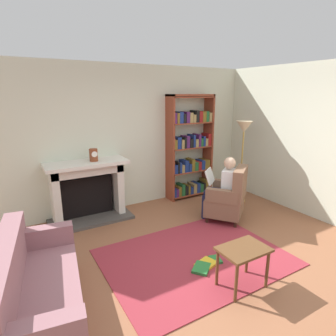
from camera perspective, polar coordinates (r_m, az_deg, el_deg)
ground at (r=3.84m, az=8.25°, el=-19.68°), size 14.00×14.00×0.00m
back_wall at (r=5.45m, az=-8.14°, el=6.08°), size 5.60×0.10×2.70m
side_wall_right at (r=6.01m, az=21.35°, el=6.03°), size 0.10×5.20×2.70m
area_rug at (r=4.04m, az=5.48°, el=-17.62°), size 2.40×1.80×0.01m
fireplace at (r=5.13m, az=-16.09°, el=-3.97°), size 1.40×0.64×1.06m
mantel_clock at (r=4.91m, az=-14.91°, el=2.57°), size 0.14×0.14×0.21m
bookshelf at (r=5.92m, az=4.51°, el=3.99°), size 1.00×0.32×2.16m
armchair_reading at (r=5.01m, az=12.25°, el=-5.86°), size 0.89×0.88×0.97m
seated_reader at (r=4.96m, az=11.04°, el=-3.58°), size 0.56×0.59×1.14m
sofa_floral at (r=3.20m, az=-25.37°, el=-22.11°), size 0.96×1.79×0.85m
side_table at (r=3.42m, az=15.04°, el=-16.64°), size 0.56×0.39×0.49m
scattered_books at (r=3.87m, az=7.73°, el=-18.91°), size 0.53×0.33×0.03m
floor_lamp at (r=5.73m, az=15.13°, el=6.69°), size 0.32×0.32×1.66m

